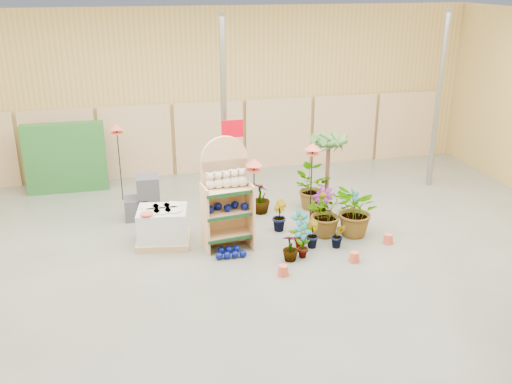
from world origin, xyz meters
TOP-DOWN VIEW (x-y plane):
  - room at (0.00, 0.91)m, footprint 15.20×12.10m
  - display_shelf at (-0.40, 1.20)m, footprint 1.03×0.73m
  - teddy_bears at (-0.36, 1.10)m, footprint 0.86×0.24m
  - gazing_balls_shelf at (-0.40, 1.06)m, footprint 0.85×0.29m
  - gazing_balls_floor at (-0.42, 0.68)m, footprint 0.63×0.39m
  - pallet_stack at (-1.66, 1.56)m, footprint 1.21×1.06m
  - charcoal_planters at (-1.97, 3.02)m, footprint 0.80×0.50m
  - trellis_stock at (-3.80, 5.20)m, footprint 2.00×0.30m
  - offer_sign at (0.10, 2.98)m, footprint 0.50×0.08m
  - bird_table_front at (0.16, 1.07)m, footprint 0.34×0.34m
  - bird_table_right at (1.67, 1.97)m, footprint 0.34×0.34m
  - bird_table_back at (-2.46, 4.27)m, footprint 0.34×0.34m
  - palm at (2.34, 2.76)m, footprint 0.70×0.70m
  - potted_plant_0 at (1.04, 0.73)m, footprint 0.51×0.42m
  - potted_plant_1 at (1.29, 0.71)m, footprint 0.29×0.34m
  - potted_plant_2 at (1.78, 1.18)m, footprint 1.00×0.88m
  - potted_plant_3 at (1.77, 1.46)m, footprint 0.73×0.73m
  - potted_plant_4 at (2.70, 1.92)m, footprint 0.44×0.40m
  - potted_plant_5 at (0.85, 1.66)m, footprint 0.31×0.38m
  - potted_plant_6 at (1.90, 2.71)m, footprint 1.19×1.21m
  - potted_plant_7 at (0.69, 0.24)m, footprint 0.41×0.41m
  - potted_plant_8 at (0.96, 0.31)m, footprint 0.44×0.42m
  - potted_plant_9 at (1.81, 0.55)m, footprint 0.36×0.32m
  - potted_plant_10 at (2.38, 0.98)m, footprint 0.99×1.11m
  - potted_plant_11 at (0.69, 2.68)m, footprint 0.59×0.59m

SIDE VIEW (x-z plane):
  - gazing_balls_floor at x=-0.42m, z-range 0.00..0.15m
  - potted_plant_9 at x=1.81m, z-range 0.00..0.54m
  - potted_plant_7 at x=0.69m, z-range 0.00..0.55m
  - potted_plant_1 at x=1.29m, z-range 0.00..0.57m
  - potted_plant_5 at x=0.85m, z-range 0.00..0.68m
  - potted_plant_8 at x=0.96m, z-range 0.00..0.69m
  - potted_plant_4 at x=2.70m, z-range 0.00..0.70m
  - potted_plant_11 at x=0.69m, z-range 0.00..0.76m
  - pallet_stack at x=-1.66m, z-range -0.01..0.79m
  - potted_plant_0 at x=1.04m, z-range 0.00..0.82m
  - charcoal_planters at x=-1.97m, z-range -0.08..0.92m
  - potted_plant_3 at x=1.77m, z-range 0.00..0.96m
  - potted_plant_6 at x=1.90m, z-range 0.00..1.02m
  - potted_plant_2 at x=1.78m, z-range 0.00..1.04m
  - potted_plant_10 at x=2.38m, z-range 0.00..1.16m
  - trellis_stock at x=-3.80m, z-range 0.00..1.80m
  - gazing_balls_shelf at x=-0.40m, z-range 0.82..0.99m
  - display_shelf at x=-0.40m, z-range -0.10..2.21m
  - teddy_bears at x=-0.36m, z-range 1.27..1.65m
  - offer_sign at x=0.10m, z-range 0.47..2.67m
  - palm at x=2.34m, z-range 0.67..2.54m
  - bird_table_right at x=1.67m, z-range 0.79..2.62m
  - bird_table_front at x=0.16m, z-range 0.80..2.68m
  - bird_table_back at x=-2.46m, z-range 0.84..2.79m
  - room at x=0.00m, z-range -0.14..4.56m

